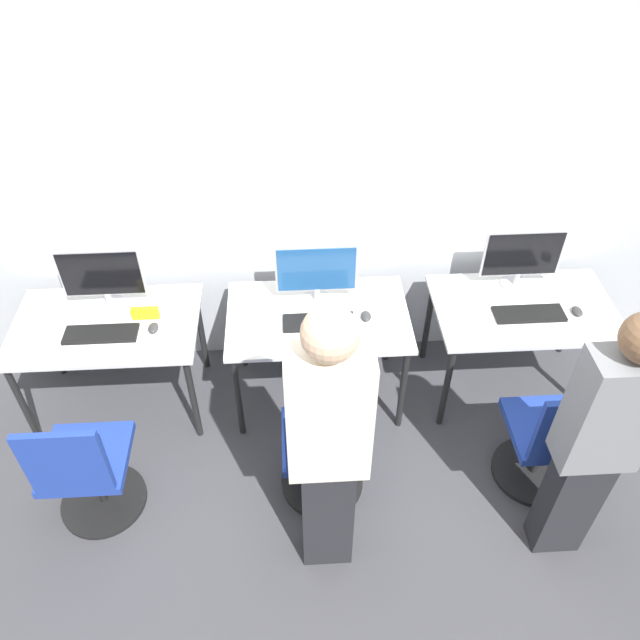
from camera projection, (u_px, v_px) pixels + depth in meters
The scene contains 20 objects.
ground_plane at pixel (321, 434), 3.95m from camera, with size 20.00×20.00×0.00m, color #3D3D42.
wall_back at pixel (313, 171), 3.62m from camera, with size 12.00×0.05×2.80m.
desk_left at pixel (108, 333), 3.74m from camera, with size 1.10×0.70×0.70m.
monitor_left at pixel (102, 277), 3.67m from camera, with size 0.49×0.19×0.40m.
keyboard_left at pixel (101, 334), 3.60m from camera, with size 0.42×0.15×0.02m.
mouse_left at pixel (153, 328), 3.63m from camera, with size 0.06×0.09×0.03m.
office_chair_left at pixel (87, 473), 3.31m from camera, with size 0.48×0.48×0.89m.
desk_center at pixel (318, 325), 3.79m from camera, with size 1.10×0.70×0.70m.
monitor_center at pixel (316, 273), 3.70m from camera, with size 0.49×0.19×0.40m.
keyboard_center at pixel (319, 322), 3.68m from camera, with size 0.42×0.15×0.02m.
mouse_center at pixel (366, 316), 3.71m from camera, with size 0.06×0.09×0.03m.
office_chair_center at pixel (323, 454), 3.40m from camera, with size 0.48×0.48×0.89m.
person_center at pixel (328, 443), 2.74m from camera, with size 0.36×0.23×1.72m.
desk_right at pixel (522, 316), 3.85m from camera, with size 1.10×0.70×0.70m.
monitor_right at pixel (522, 258), 3.81m from camera, with size 0.49×0.19×0.40m.
keyboard_right at pixel (529, 314), 3.73m from camera, with size 0.42×0.15×0.02m.
mouse_right at pixel (577, 311), 3.74m from camera, with size 0.06×0.09×0.03m.
office_chair_right at pixel (549, 443), 3.46m from camera, with size 0.48×0.48×0.89m.
person_right at pixel (598, 439), 2.83m from camera, with size 0.36×0.21×1.63m.
placard_left at pixel (145, 313), 3.69m from camera, with size 0.16×0.03×0.08m.
Camera 1 is at (-0.15, -2.44, 3.19)m, focal length 35.00 mm.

